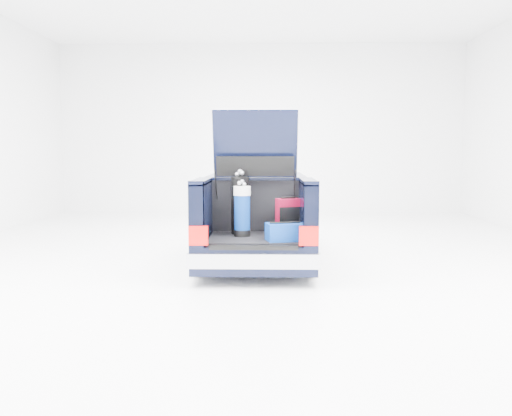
{
  "coord_description": "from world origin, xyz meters",
  "views": [
    {
      "loc": [
        0.18,
        -9.31,
        1.85
      ],
      "look_at": [
        0.0,
        -0.5,
        0.92
      ],
      "focal_mm": 38.0,
      "sensor_mm": 36.0,
      "label": 1
    }
  ],
  "objects_px": {
    "red_suitcase": "(288,216)",
    "black_golf_bag": "(240,205)",
    "blue_golf_bag": "(242,211)",
    "car": "(257,218)",
    "blue_duffel": "(285,232)"
  },
  "relations": [
    {
      "from": "car",
      "to": "red_suitcase",
      "type": "xyz_separation_m",
      "value": [
        0.5,
        -1.32,
        0.19
      ]
    },
    {
      "from": "red_suitcase",
      "to": "black_golf_bag",
      "type": "height_order",
      "value": "black_golf_bag"
    },
    {
      "from": "red_suitcase",
      "to": "blue_duffel",
      "type": "xyz_separation_m",
      "value": [
        -0.07,
        -0.61,
        -0.14
      ]
    },
    {
      "from": "red_suitcase",
      "to": "blue_duffel",
      "type": "height_order",
      "value": "red_suitcase"
    },
    {
      "from": "blue_golf_bag",
      "to": "car",
      "type": "bearing_deg",
      "value": 93.06
    },
    {
      "from": "car",
      "to": "black_golf_bag",
      "type": "height_order",
      "value": "car"
    },
    {
      "from": "black_golf_bag",
      "to": "blue_golf_bag",
      "type": "distance_m",
      "value": 0.24
    },
    {
      "from": "red_suitcase",
      "to": "black_golf_bag",
      "type": "relative_size",
      "value": 0.58
    },
    {
      "from": "car",
      "to": "blue_duffel",
      "type": "relative_size",
      "value": 8.17
    },
    {
      "from": "car",
      "to": "black_golf_bag",
      "type": "bearing_deg",
      "value": -99.83
    },
    {
      "from": "black_golf_bag",
      "to": "blue_duffel",
      "type": "height_order",
      "value": "black_golf_bag"
    },
    {
      "from": "red_suitcase",
      "to": "blue_golf_bag",
      "type": "relative_size",
      "value": 0.68
    },
    {
      "from": "car",
      "to": "blue_golf_bag",
      "type": "relative_size",
      "value": 5.57
    },
    {
      "from": "red_suitcase",
      "to": "blue_golf_bag",
      "type": "distance_m",
      "value": 0.73
    },
    {
      "from": "blue_golf_bag",
      "to": "blue_duffel",
      "type": "distance_m",
      "value": 0.77
    }
  ]
}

